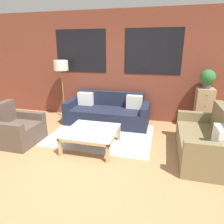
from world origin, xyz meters
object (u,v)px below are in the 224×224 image
couch_dark (108,113)px  potted_plant (208,78)px  armchair_corner (17,130)px  coffee_table (92,132)px  settee_vintage (205,142)px  floor_lamp (61,68)px  drawer_cabinet (203,109)px

couch_dark → potted_plant: potted_plant is taller
armchair_corner → coffee_table: size_ratio=0.88×
armchair_corner → coffee_table: 1.60m
settee_vintage → potted_plant: bearing=83.4°
floor_lamp → potted_plant: size_ratio=3.66×
couch_dark → armchair_corner: 2.18m
coffee_table → potted_plant: size_ratio=2.26×
couch_dark → armchair_corner: (-1.54, -1.55, -0.00)m
coffee_table → floor_lamp: floor_lamp is taller
couch_dark → floor_lamp: bearing=176.4°
couch_dark → coffee_table: bearing=-87.6°
coffee_table → drawer_cabinet: bearing=35.4°
armchair_corner → drawer_cabinet: bearing=24.6°
armchair_corner → potted_plant: potted_plant is taller
couch_dark → floor_lamp: (-1.29, 0.08, 1.10)m
coffee_table → drawer_cabinet: (2.26, 1.61, 0.17)m
settee_vintage → armchair_corner: settee_vintage is taller
couch_dark → potted_plant: 2.52m
floor_lamp → drawer_cabinet: size_ratio=1.59×
couch_dark → potted_plant: size_ratio=4.89×
coffee_table → potted_plant: 2.92m
armchair_corner → floor_lamp: size_ratio=0.54×
potted_plant → couch_dark: bearing=-174.8°
couch_dark → coffee_table: size_ratio=2.17×
drawer_cabinet → potted_plant: 0.74m
floor_lamp → drawer_cabinet: floor_lamp is taller
couch_dark → drawer_cabinet: 2.34m
drawer_cabinet → armchair_corner: bearing=-155.4°
settee_vintage → potted_plant: (0.17, 1.45, 0.93)m
coffee_table → couch_dark: bearing=92.4°
couch_dark → drawer_cabinet: bearing=5.2°
settee_vintage → coffee_table: settee_vintage is taller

